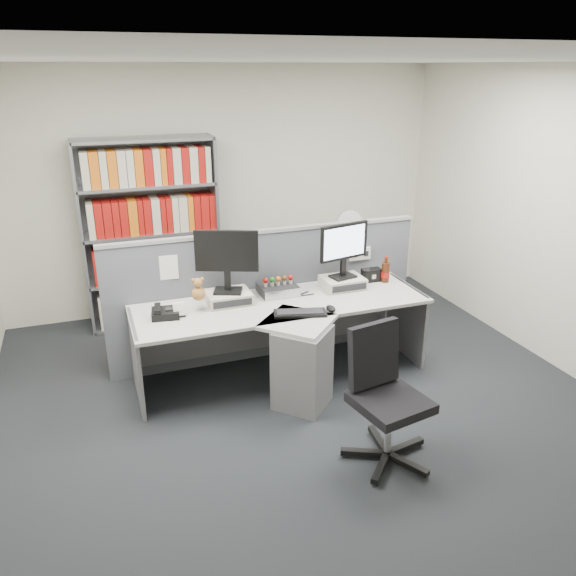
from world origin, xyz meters
name	(u,v)px	position (x,y,z in m)	size (l,w,h in m)	color
ground	(315,423)	(0.00, 0.00, 0.00)	(5.50, 5.50, 0.00)	#25282B
room_shell	(320,202)	(0.00, 0.00, 1.79)	(5.04, 5.54, 2.72)	silver
partition	(267,293)	(0.00, 1.25, 0.65)	(3.00, 0.08, 1.27)	#575B62
desk	(290,340)	(0.00, 0.60, 0.46)	(2.60, 1.20, 0.72)	#B6B5AF
monitor_riser_left	(228,297)	(-0.44, 0.98, 0.77)	(0.38, 0.31, 0.10)	beige
monitor_riser_right	(343,282)	(0.66, 0.98, 0.77)	(0.38, 0.31, 0.10)	beige
monitor_left	(227,256)	(-0.44, 0.98, 1.15)	(0.52, 0.25, 0.55)	black
monitor_right	(344,246)	(0.66, 0.98, 1.13)	(0.50, 0.21, 0.52)	black
desktop_pc	(278,289)	(0.04, 1.04, 0.76)	(0.33, 0.30, 0.09)	black
figurines	(278,280)	(0.04, 1.02, 0.86)	(0.29, 0.05, 0.09)	beige
keyboard	(300,313)	(0.06, 0.52, 0.73)	(0.47, 0.27, 0.03)	black
mouse	(331,309)	(0.33, 0.51, 0.74)	(0.07, 0.12, 0.04)	black
desk_phone	(165,313)	(-1.01, 0.86, 0.76)	(0.25, 0.23, 0.10)	black
desk_calendar	(179,311)	(-0.90, 0.82, 0.77)	(0.10, 0.08, 0.12)	black
plush_toy	(198,291)	(-0.72, 0.88, 0.91)	(0.12, 0.12, 0.20)	#9F6D35
speaker	(371,275)	(1.00, 1.04, 0.78)	(0.19, 0.10, 0.12)	black
cola_bottle	(385,272)	(1.11, 0.98, 0.82)	(0.08, 0.08, 0.26)	#3F190A
shelving_unit	(151,236)	(-0.90, 2.44, 0.98)	(1.41, 0.40, 2.00)	gray
filing_cabinet	(347,282)	(1.20, 1.99, 0.35)	(0.45, 0.61, 0.70)	gray
desk_fan	(349,226)	(1.20, 1.99, 1.01)	(0.29, 0.17, 0.49)	white
office_chair	(384,392)	(0.30, -0.52, 0.52)	(0.65, 0.64, 0.98)	silver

